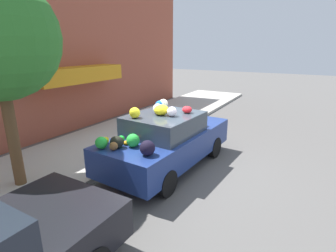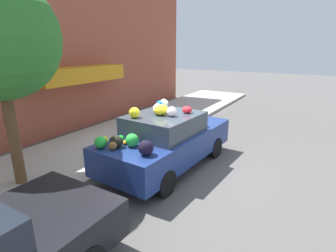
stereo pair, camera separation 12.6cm
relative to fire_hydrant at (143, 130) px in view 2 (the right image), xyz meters
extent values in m
plane|color=#565451|center=(-1.04, -1.62, -0.47)|extent=(60.00, 60.00, 0.00)
cube|color=#B2ADA3|center=(-1.04, 1.08, -0.41)|extent=(24.00, 3.20, 0.13)
cube|color=#9E4C38|center=(-1.04, 3.33, 2.48)|extent=(18.00, 0.30, 5.90)
cube|color=orange|center=(0.05, 2.73, 1.70)|extent=(3.64, 0.90, 0.55)
cylinder|color=brown|center=(-3.75, 0.75, 0.81)|extent=(0.24, 0.24, 2.30)
cylinder|color=#B2B2B7|center=(0.00, 0.00, -0.07)|extent=(0.20, 0.20, 0.55)
sphere|color=#B2B2B7|center=(0.00, 0.00, 0.26)|extent=(0.18, 0.18, 0.18)
cube|color=navy|center=(-1.04, -1.60, 0.17)|extent=(4.21, 2.01, 0.69)
cube|color=#333D47|center=(-1.20, -1.59, 0.77)|extent=(1.94, 1.66, 0.50)
cylinder|color=black|center=(0.28, -0.87, -0.17)|extent=(0.61, 0.22, 0.60)
cylinder|color=black|center=(0.18, -2.48, -0.17)|extent=(0.61, 0.22, 0.60)
cylinder|color=black|center=(-2.26, -0.72, -0.17)|extent=(0.61, 0.22, 0.60)
cylinder|color=black|center=(-2.36, -2.32, -0.17)|extent=(0.61, 0.22, 0.60)
ellipsoid|color=green|center=(-2.28, -1.04, 0.60)|extent=(0.25, 0.25, 0.15)
sphere|color=black|center=(-2.64, -2.02, 0.68)|extent=(0.45, 0.45, 0.32)
sphere|color=blue|center=(-0.69, -1.13, 1.13)|extent=(0.27, 0.27, 0.22)
sphere|color=white|center=(-1.29, -1.85, 1.14)|extent=(0.31, 0.31, 0.24)
sphere|color=white|center=(-0.59, -1.20, 1.14)|extent=(0.35, 0.35, 0.25)
sphere|color=brown|center=(-2.77, -1.23, 0.61)|extent=(0.21, 0.21, 0.19)
sphere|color=black|center=(0.71, -1.22, 0.65)|extent=(0.27, 0.27, 0.26)
sphere|color=green|center=(-2.39, -1.47, 0.67)|extent=(0.42, 0.42, 0.30)
sphere|color=green|center=(-2.82, -0.94, 0.65)|extent=(0.31, 0.31, 0.27)
sphere|color=purple|center=(0.29, -1.47, 0.63)|extent=(0.27, 0.27, 0.22)
sphere|color=blue|center=(-0.03, -1.57, 0.63)|extent=(0.28, 0.28, 0.22)
sphere|color=black|center=(-1.35, -1.52, 1.11)|extent=(0.23, 0.23, 0.18)
ellipsoid|color=white|center=(-1.19, -1.37, 1.15)|extent=(0.31, 0.22, 0.25)
sphere|color=yellow|center=(-1.86, -1.15, 1.15)|extent=(0.36, 0.36, 0.26)
ellipsoid|color=black|center=(-2.61, -1.20, 0.65)|extent=(0.37, 0.39, 0.27)
sphere|color=purple|center=(-0.15, -2.20, 0.65)|extent=(0.36, 0.36, 0.26)
ellipsoid|color=white|center=(0.57, -1.06, 0.59)|extent=(0.22, 0.23, 0.15)
ellipsoid|color=orange|center=(-2.36, -1.25, 0.56)|extent=(0.20, 0.20, 0.09)
ellipsoid|color=yellow|center=(-1.29, -1.55, 1.15)|extent=(0.44, 0.42, 0.26)
ellipsoid|color=blue|center=(0.66, -1.71, 0.61)|extent=(0.22, 0.23, 0.18)
sphere|color=yellow|center=(-2.55, -0.80, 0.60)|extent=(0.18, 0.18, 0.16)
ellipsoid|color=red|center=(-0.79, -2.02, 1.11)|extent=(0.35, 0.36, 0.18)
cylinder|color=black|center=(-4.86, -0.95, -0.16)|extent=(0.63, 0.18, 0.63)
camera|label=1|loc=(-6.76, -4.86, 2.65)|focal=28.00mm
camera|label=2|loc=(-6.69, -4.96, 2.65)|focal=28.00mm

